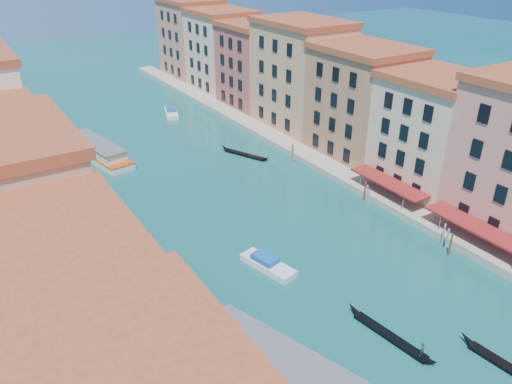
% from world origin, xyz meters
% --- Properties ---
extents(right_bank_palazzos, '(12.80, 128.40, 21.00)m').
position_xyz_m(right_bank_palazzos, '(30.00, 65.00, 9.75)').
color(right_bank_palazzos, '#A64B35').
rests_on(right_bank_palazzos, ground).
extents(quay, '(4.00, 140.00, 1.00)m').
position_xyz_m(quay, '(22.00, 65.00, 0.50)').
color(quay, '#AFA48D').
rests_on(quay, ground).
extents(restaurant_awnings, '(3.20, 44.55, 3.12)m').
position_xyz_m(restaurant_awnings, '(22.19, 23.00, 2.99)').
color(restaurant_awnings, maroon).
rests_on(restaurant_awnings, ground).
extents(mooring_poles_right, '(1.44, 54.24, 3.20)m').
position_xyz_m(mooring_poles_right, '(19.10, 28.80, 1.30)').
color(mooring_poles_right, '#522F1C').
rests_on(mooring_poles_right, ground).
extents(vaporetto_near, '(10.73, 20.47, 2.98)m').
position_xyz_m(vaporetto_near, '(-9.56, 19.46, 1.34)').
color(vaporetto_near, silver).
rests_on(vaporetto_near, ground).
extents(vaporetto_far, '(7.59, 19.16, 2.78)m').
position_xyz_m(vaporetto_far, '(-8.56, 77.91, 1.25)').
color(vaporetto_far, silver).
rests_on(vaporetto_far, ground).
extents(gondola_fore, '(2.18, 10.61, 2.12)m').
position_xyz_m(gondola_fore, '(2.13, 18.60, 0.36)').
color(gondola_fore, black).
rests_on(gondola_fore, ground).
extents(gondola_far, '(5.09, 9.95, 1.50)m').
position_xyz_m(gondola_far, '(13.38, 64.63, 0.31)').
color(gondola_far, black).
rests_on(gondola_far, ground).
extents(motorboat_mid, '(3.85, 7.42, 1.47)m').
position_xyz_m(motorboat_mid, '(-1.54, 34.34, 0.57)').
color(motorboat_mid, silver).
rests_on(motorboat_mid, ground).
extents(motorboat_far, '(4.45, 7.72, 1.53)m').
position_xyz_m(motorboat_far, '(11.78, 92.67, 0.59)').
color(motorboat_far, white).
rests_on(motorboat_far, ground).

